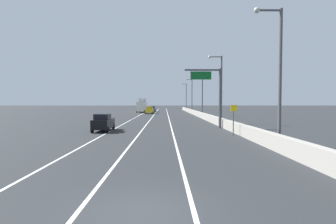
{
  "coord_description": "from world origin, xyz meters",
  "views": [
    {
      "loc": [
        0.61,
        -7.79,
        3.32
      ],
      "look_at": [
        1.37,
        47.95,
        1.14
      ],
      "focal_mm": 28.17,
      "sensor_mm": 36.0,
      "label": 1
    }
  ],
  "objects": [
    {
      "name": "lamp_post_right_near",
      "position": [
        8.94,
        11.67,
        5.87
      ],
      "size": [
        2.14,
        0.44,
        10.24
      ],
      "color": "#4C4C51",
      "rests_on": "ground_plane"
    },
    {
      "name": "lamp_post_right_fourth",
      "position": [
        8.69,
        71.79,
        5.87
      ],
      "size": [
        2.14,
        0.44,
        10.24
      ],
      "color": "#4C4C51",
      "rests_on": "ground_plane"
    },
    {
      "name": "overhead_sign_gantry",
      "position": [
        6.91,
        25.31,
        4.73
      ],
      "size": [
        4.68,
        0.36,
        7.5
      ],
      "color": "#47474C",
      "rests_on": "ground_plane"
    },
    {
      "name": "speed_advisory_sign",
      "position": [
        7.36,
        17.77,
        1.76
      ],
      "size": [
        0.6,
        0.11,
        3.0
      ],
      "color": "#4C4C51",
      "rests_on": "ground_plane"
    },
    {
      "name": "car_yellow_0",
      "position": [
        -3.58,
        64.71,
        1.01
      ],
      "size": [
        2.06,
        4.6,
        2.03
      ],
      "color": "gold",
      "rests_on": "ground_plane"
    },
    {
      "name": "lamp_post_right_second",
      "position": [
        8.92,
        31.71,
        5.87
      ],
      "size": [
        2.14,
        0.44,
        10.24
      ],
      "color": "#4C4C51",
      "rests_on": "ground_plane"
    },
    {
      "name": "ground_plane",
      "position": [
        0.0,
        64.0,
        0.0
      ],
      "size": [
        320.0,
        320.0,
        0.0
      ],
      "primitive_type": "plane",
      "color": "#26282B"
    },
    {
      "name": "jersey_barrier_right",
      "position": [
        8.26,
        40.0,
        0.55
      ],
      "size": [
        0.6,
        120.0,
        1.1
      ],
      "primitive_type": "cube",
      "color": "#9E998E",
      "rests_on": "ground_plane"
    },
    {
      "name": "lane_stripe_left",
      "position": [
        -5.5,
        55.0,
        0.0
      ],
      "size": [
        0.16,
        130.0,
        0.0
      ],
      "primitive_type": "cube",
      "color": "silver",
      "rests_on": "ground_plane"
    },
    {
      "name": "lane_stripe_center",
      "position": [
        -2.0,
        55.0,
        0.0
      ],
      "size": [
        0.16,
        130.0,
        0.0
      ],
      "primitive_type": "cube",
      "color": "silver",
      "rests_on": "ground_plane"
    },
    {
      "name": "lane_stripe_right",
      "position": [
        1.5,
        55.0,
        0.0
      ],
      "size": [
        0.16,
        130.0,
        0.0
      ],
      "primitive_type": "cube",
      "color": "silver",
      "rests_on": "ground_plane"
    },
    {
      "name": "car_gray_2",
      "position": [
        -3.25,
        78.67,
        0.96
      ],
      "size": [
        1.97,
        4.14,
        1.92
      ],
      "color": "slate",
      "rests_on": "ground_plane"
    },
    {
      "name": "car_black_1",
      "position": [
        -6.28,
        21.9,
        0.98
      ],
      "size": [
        1.87,
        4.58,
        1.97
      ],
      "color": "black",
      "rests_on": "ground_plane"
    },
    {
      "name": "box_truck",
      "position": [
        -6.51,
        75.42,
        2.01
      ],
      "size": [
        2.55,
        9.45,
        4.38
      ],
      "color": "silver",
      "rests_on": "ground_plane"
    },
    {
      "name": "lamp_post_right_fifth",
      "position": [
        8.61,
        91.83,
        5.87
      ],
      "size": [
        2.14,
        0.44,
        10.24
      ],
      "color": "#4C4C51",
      "rests_on": "ground_plane"
    },
    {
      "name": "lamp_post_right_third",
      "position": [
        8.94,
        51.75,
        5.87
      ],
      "size": [
        2.14,
        0.44,
        10.24
      ],
      "color": "#4C4C51",
      "rests_on": "ground_plane"
    }
  ]
}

